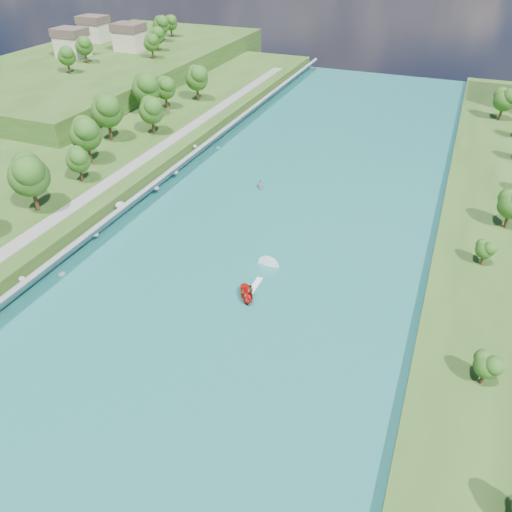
% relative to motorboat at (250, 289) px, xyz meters
% --- Properties ---
extents(ground, '(260.00, 260.00, 0.00)m').
position_rel_motorboat_xyz_m(ground, '(-3.89, -7.87, -0.81)').
color(ground, '#2D5119').
rests_on(ground, ground).
extents(river_water, '(55.00, 240.00, 0.10)m').
position_rel_motorboat_xyz_m(river_water, '(-3.89, 12.13, -0.76)').
color(river_water, '#196262').
rests_on(river_water, ground).
extents(berm_west, '(45.00, 240.00, 3.50)m').
position_rel_motorboat_xyz_m(berm_west, '(-53.89, 12.13, 0.94)').
color(berm_west, '#2D5119').
rests_on(berm_west, ground).
extents(ridge_west, '(60.00, 120.00, 9.00)m').
position_rel_motorboat_xyz_m(ridge_west, '(-86.39, 87.13, 3.69)').
color(ridge_west, '#2D5119').
rests_on(ridge_west, ground).
extents(riprap_bank, '(4.61, 236.00, 4.25)m').
position_rel_motorboat_xyz_m(riprap_bank, '(-29.74, 11.15, 0.99)').
color(riprap_bank, slate).
rests_on(riprap_bank, ground).
extents(riverside_path, '(3.00, 200.00, 0.10)m').
position_rel_motorboat_xyz_m(riverside_path, '(-36.39, 12.13, 2.74)').
color(riverside_path, gray).
rests_on(riverside_path, berm_west).
extents(ridge_houses, '(29.50, 29.50, 8.40)m').
position_rel_motorboat_xyz_m(ridge_houses, '(-92.56, 92.13, 12.50)').
color(ridge_houses, beige).
rests_on(ridge_houses, ridge_west).
extents(trees_west, '(16.72, 148.21, 12.88)m').
position_rel_motorboat_xyz_m(trees_west, '(-45.70, 5.08, 8.25)').
color(trees_west, '#1A4412').
rests_on(trees_west, berm_west).
extents(trees_ridge, '(20.99, 61.94, 10.18)m').
position_rel_motorboat_xyz_m(trees_ridge, '(-78.40, 93.81, 12.76)').
color(trees_ridge, '#1A4412').
rests_on(trees_ridge, ridge_west).
extents(motorboat, '(3.60, 18.96, 2.16)m').
position_rel_motorboat_xyz_m(motorboat, '(0.00, 0.00, 0.00)').
color(motorboat, red).
rests_on(motorboat, river_water).
extents(raft, '(2.89, 3.05, 1.70)m').
position_rel_motorboat_xyz_m(raft, '(-11.21, 32.33, -0.33)').
color(raft, gray).
rests_on(raft, river_water).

